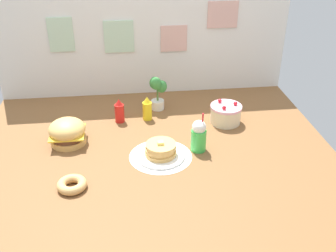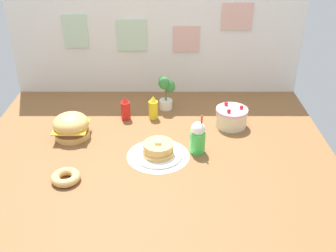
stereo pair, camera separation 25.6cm
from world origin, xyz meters
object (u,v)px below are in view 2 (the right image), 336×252
at_px(cream_soda_cup, 197,137).
at_px(potted_plant, 165,91).
at_px(burger, 70,126).
at_px(pancake_stack, 157,150).
at_px(mustard_bottle, 152,108).
at_px(ketchup_bottle, 124,109).
at_px(donut_pink_glaze, 65,177).
at_px(layer_cake, 230,117).

bearing_deg(cream_soda_cup, potted_plant, 108.53).
distance_m(burger, potted_plant, 0.75).
bearing_deg(cream_soda_cup, burger, 167.48).
relative_size(pancake_stack, mustard_bottle, 1.70).
xyz_separation_m(ketchup_bottle, donut_pink_glaze, (-0.27, -0.73, -0.06)).
xyz_separation_m(pancake_stack, layer_cake, (0.50, 0.38, 0.03)).
bearing_deg(mustard_bottle, ketchup_bottle, -176.14).
bearing_deg(mustard_bottle, pancake_stack, -84.82).
bearing_deg(potted_plant, cream_soda_cup, -71.47).
bearing_deg(ketchup_bottle, cream_soda_cup, -41.57).
bearing_deg(potted_plant, mustard_bottle, -120.79).
distance_m(mustard_bottle, potted_plant, 0.19).
distance_m(cream_soda_cup, potted_plant, 0.63).
relative_size(cream_soda_cup, donut_pink_glaze, 1.61).
height_order(cream_soda_cup, donut_pink_glaze, cream_soda_cup).
relative_size(layer_cake, potted_plant, 0.82).
distance_m(cream_soda_cup, donut_pink_glaze, 0.82).
bearing_deg(layer_cake, donut_pink_glaze, -148.09).
bearing_deg(cream_soda_cup, pancake_stack, -168.68).
height_order(ketchup_bottle, potted_plant, potted_plant).
bearing_deg(pancake_stack, potted_plant, 86.02).
bearing_deg(donut_pink_glaze, potted_plant, 58.09).
bearing_deg(mustard_bottle, cream_soda_cup, -56.99).
distance_m(ketchup_bottle, mustard_bottle, 0.20).
height_order(pancake_stack, layer_cake, layer_cake).
distance_m(pancake_stack, layer_cake, 0.63).
relative_size(ketchup_bottle, donut_pink_glaze, 1.08).
relative_size(layer_cake, donut_pink_glaze, 1.34).
distance_m(pancake_stack, ketchup_bottle, 0.54).
xyz_separation_m(cream_soda_cup, donut_pink_glaze, (-0.76, -0.30, -0.08)).
bearing_deg(pancake_stack, burger, 158.18).
height_order(mustard_bottle, cream_soda_cup, cream_soda_cup).
bearing_deg(pancake_stack, mustard_bottle, 95.18).
relative_size(burger, mustard_bottle, 1.33).
distance_m(layer_cake, potted_plant, 0.53).
relative_size(mustard_bottle, cream_soda_cup, 0.67).
height_order(burger, potted_plant, potted_plant).
distance_m(layer_cake, donut_pink_glaze, 1.19).
height_order(burger, ketchup_bottle, ketchup_bottle).
relative_size(pancake_stack, cream_soda_cup, 1.13).
distance_m(burger, layer_cake, 1.09).
relative_size(burger, potted_plant, 0.87).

